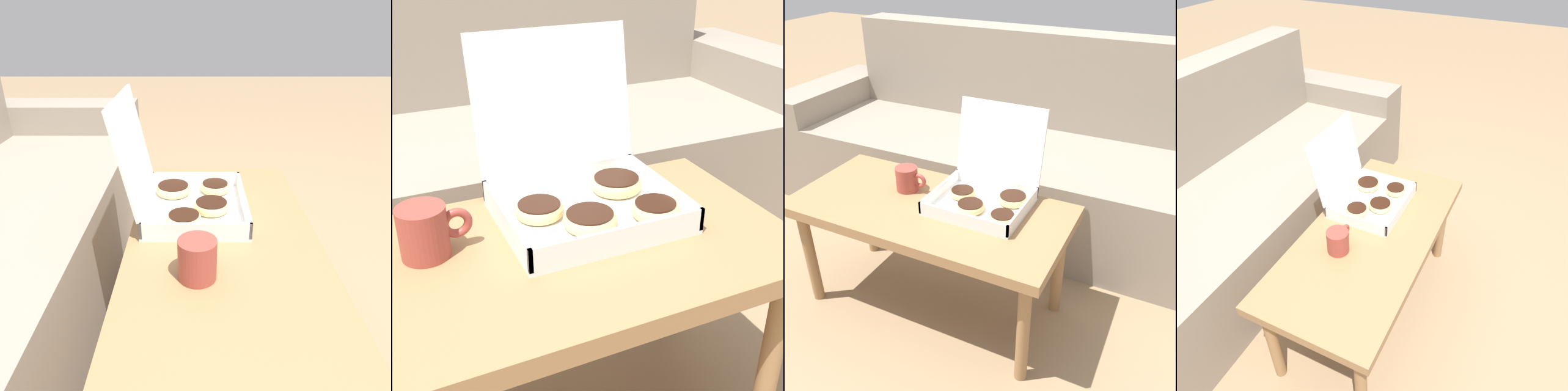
% 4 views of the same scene
% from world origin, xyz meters
% --- Properties ---
extents(ground_plane, '(12.00, 12.00, 0.00)m').
position_xyz_m(ground_plane, '(0.00, 0.00, 0.00)').
color(ground_plane, '#937756').
extents(coffee_table, '(1.04, 0.49, 0.47)m').
position_xyz_m(coffee_table, '(0.00, -0.04, 0.42)').
color(coffee_table, '#997047').
rests_on(coffee_table, ground_plane).
extents(pastry_box, '(0.34, 0.35, 0.34)m').
position_xyz_m(pastry_box, '(0.19, 0.07, 0.53)').
color(pastry_box, white).
rests_on(pastry_box, coffee_table).
extents(coffee_mug, '(0.13, 0.09, 0.10)m').
position_xyz_m(coffee_mug, '(-0.13, 0.03, 0.52)').
color(coffee_mug, '#993D33').
rests_on(coffee_mug, coffee_table).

